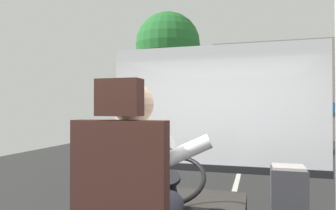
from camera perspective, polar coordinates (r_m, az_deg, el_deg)
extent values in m
cube|color=#2C2C2C|center=(10.93, 13.63, -10.52)|extent=(18.00, 44.00, 0.05)
cube|color=silver|center=(10.92, 13.63, -10.37)|extent=(0.12, 39.60, 0.00)
cube|color=#381E19|center=(1.54, -9.10, -15.15)|extent=(0.48, 0.10, 0.66)
cube|color=#381E19|center=(1.49, -9.07, 1.40)|extent=(0.22, 0.10, 0.18)
cylinder|color=silver|center=(1.69, -6.71, -14.30)|extent=(0.34, 0.34, 0.64)
cube|color=#B2842D|center=(1.83, -4.53, -10.76)|extent=(0.06, 0.01, 0.39)
sphere|color=beige|center=(1.64, -6.69, 0.17)|extent=(0.23, 0.23, 0.23)
cylinder|color=silver|center=(1.88, -0.51, -10.31)|extent=(0.58, 0.21, 0.32)
cylinder|color=silver|center=(1.95, -6.58, -9.95)|extent=(0.58, 0.21, 0.32)
cylinder|color=black|center=(2.56, 1.12, -16.89)|extent=(0.07, 0.26, 0.38)
torus|color=black|center=(2.42, 0.48, -13.61)|extent=(0.55, 0.50, 0.31)
cylinder|color=black|center=(2.42, 0.48, -13.61)|extent=(0.15, 0.15, 0.10)
cube|color=#9E9993|center=(2.53, 21.59, -10.72)|extent=(0.23, 0.21, 0.02)
cube|color=silver|center=(3.60, 8.56, 0.05)|extent=(2.50, 0.01, 1.40)
cube|color=black|center=(3.67, 8.58, -11.58)|extent=(2.50, 0.08, 0.08)
cylinder|color=#4C3828|center=(12.27, -0.02, -0.93)|extent=(0.25, 0.25, 3.58)
sphere|color=#256E2D|center=(12.53, -0.02, 11.20)|extent=(2.59, 2.59, 2.59)
cube|color=gray|center=(21.90, 25.44, 2.32)|extent=(12.33, 4.92, 5.89)
cube|color=#235184|center=(19.40, 26.65, -0.44)|extent=(11.83, 0.12, 0.60)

